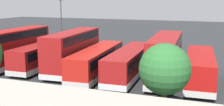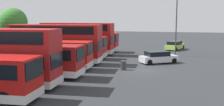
{
  "view_description": "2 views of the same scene",
  "coord_description": "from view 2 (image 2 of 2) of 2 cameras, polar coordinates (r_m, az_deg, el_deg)",
  "views": [
    {
      "loc": [
        -13.36,
        37.79,
        8.23
      ],
      "look_at": [
        -1.22,
        4.4,
        1.29
      ],
      "focal_mm": 44.82,
      "sensor_mm": 36.0,
      "label": 1
    },
    {
      "loc": [
        -26.59,
        -3.64,
        5.47
      ],
      "look_at": [
        2.91,
        3.36,
        1.27
      ],
      "focal_mm": 42.33,
      "sensor_mm": 36.0,
      "label": 2
    }
  ],
  "objects": [
    {
      "name": "car_hatchback_silver",
      "position": [
        31.61,
        9.95,
        -0.91
      ],
      "size": [
        3.85,
        4.66,
        1.43
      ],
      "color": "silver",
      "rests_on": "ground"
    },
    {
      "name": "bus_double_decker_seventh",
      "position": [
        38.37,
        -7.53,
        3.3
      ],
      "size": [
        2.71,
        10.5,
        4.55
      ],
      "color": "#B71411",
      "rests_on": "ground"
    },
    {
      "name": "car_small_green",
      "position": [
        45.04,
        13.43,
        1.59
      ],
      "size": [
        4.9,
        3.31,
        1.43
      ],
      "color": "#A5D14C",
      "rests_on": "ground"
    },
    {
      "name": "bus_single_deck_fourth",
      "position": [
        28.84,
        -16.19,
        -0.09
      ],
      "size": [
        3.28,
        12.06,
        2.95
      ],
      "color": "red",
      "rests_on": "ground"
    },
    {
      "name": "ground_plane",
      "position": [
        27.39,
        5.46,
        -3.67
      ],
      "size": [
        140.0,
        140.0,
        0.0
      ],
      "primitive_type": "plane",
      "color": "#2D3033"
    },
    {
      "name": "waste_bin_yellow",
      "position": [
        27.26,
        2.48,
        -2.68
      ],
      "size": [
        0.6,
        0.6,
        0.95
      ],
      "primitive_type": "cylinder",
      "color": "#333338",
      "rests_on": "ground"
    },
    {
      "name": "bus_single_deck_far_end",
      "position": [
        41.7,
        -6.15,
        2.54
      ],
      "size": [
        2.81,
        10.87,
        2.95
      ],
      "color": "#B71411",
      "rests_on": "ground"
    },
    {
      "name": "bus_single_deck_sixth",
      "position": [
        35.1,
        -9.67,
        1.47
      ],
      "size": [
        2.83,
        10.41,
        2.95
      ],
      "color": "#A51919",
      "rests_on": "ground"
    },
    {
      "name": "lamp_post_tall",
      "position": [
        37.49,
        13.73,
        6.6
      ],
      "size": [
        0.7,
        0.3,
        8.19
      ],
      "color": "#38383D",
      "rests_on": "ground"
    },
    {
      "name": "tree_leftmost",
      "position": [
        50.65,
        -20.54,
        6.34
      ],
      "size": [
        4.95,
        4.95,
        7.03
      ],
      "color": "#4C3823",
      "rests_on": "ground"
    },
    {
      "name": "bus_double_decker_fifth",
      "position": [
        31.35,
        -12.14,
        2.18
      ],
      "size": [
        3.17,
        10.86,
        4.55
      ],
      "color": "#A51919",
      "rests_on": "ground"
    },
    {
      "name": "bus_single_deck_third",
      "position": [
        25.66,
        -19.27,
        -1.18
      ],
      "size": [
        2.95,
        11.84,
        2.95
      ],
      "color": "#A51919",
      "rests_on": "ground"
    }
  ]
}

